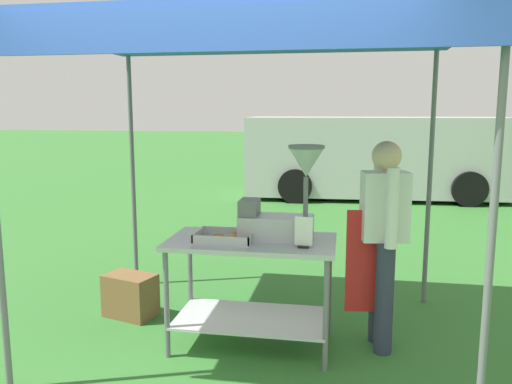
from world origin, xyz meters
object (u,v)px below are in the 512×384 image
object	(u,v)px
donut_fryer	(284,204)
van_silver	(375,156)
stall_canopy	(254,41)
donut_cart	(251,270)
menu_sign	(304,235)
vendor	(383,234)
donut_tray	(227,238)
supply_crate	(130,295)

from	to	relation	value
donut_fryer	van_silver	size ratio (longest dim) A/B	0.13
stall_canopy	donut_cart	bearing A→B (deg)	-90.00
donut_fryer	van_silver	xyz separation A→B (m)	(1.06, 7.34, -0.25)
menu_sign	vendor	distance (m)	0.66
donut_fryer	vendor	bearing A→B (deg)	8.24
donut_fryer	vendor	size ratio (longest dim) A/B	0.45
donut_cart	donut_tray	distance (m)	0.32
vendor	stall_canopy	bearing A→B (deg)	-176.29
donut_cart	donut_fryer	xyz separation A→B (m)	(0.24, 0.05, 0.51)
menu_sign	supply_crate	distance (m)	1.85
donut_cart	menu_sign	world-z (taller)	menu_sign
menu_sign	supply_crate	size ratio (longest dim) A/B	0.45
donut_tray	supply_crate	size ratio (longest dim) A/B	0.85
vendor	supply_crate	world-z (taller)	vendor
donut_cart	supply_crate	distance (m)	1.31
stall_canopy	donut_cart	size ratio (longest dim) A/B	2.47
supply_crate	van_silver	xyz separation A→B (m)	(2.48, 7.00, 0.69)
stall_canopy	menu_sign	bearing A→B (deg)	-32.51
vendor	van_silver	bearing A→B (deg)	87.47
supply_crate	donut_fryer	bearing A→B (deg)	-13.41
stall_canopy	van_silver	size ratio (longest dim) A/B	0.57
donut_tray	supply_crate	world-z (taller)	donut_tray
menu_sign	supply_crate	xyz separation A→B (m)	(-1.59, 0.56, -0.76)
stall_canopy	donut_cart	xyz separation A→B (m)	(-0.00, -0.10, -1.72)
donut_tray	donut_fryer	xyz separation A→B (m)	(0.42, 0.12, 0.25)
vendor	donut_fryer	bearing A→B (deg)	-171.76
supply_crate	van_silver	distance (m)	7.46
donut_cart	supply_crate	xyz separation A→B (m)	(-1.18, 0.39, -0.43)
donut_fryer	vendor	xyz separation A→B (m)	(0.74, 0.11, -0.23)
donut_tray	van_silver	size ratio (longest dim) A/B	0.08
van_silver	donut_cart	bearing A→B (deg)	-100.00
menu_sign	van_silver	distance (m)	7.61
van_silver	donut_fryer	bearing A→B (deg)	-98.23
donut_fryer	menu_sign	size ratio (longest dim) A/B	3.20
donut_fryer	stall_canopy	bearing A→B (deg)	169.74
stall_canopy	donut_tray	size ratio (longest dim) A/B	7.29
menu_sign	vendor	bearing A→B (deg)	29.47
menu_sign	stall_canopy	bearing A→B (deg)	147.49
donut_fryer	supply_crate	distance (m)	1.74
donut_tray	menu_sign	xyz separation A→B (m)	(0.59, -0.09, 0.07)
menu_sign	van_silver	world-z (taller)	van_silver
stall_canopy	supply_crate	world-z (taller)	stall_canopy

